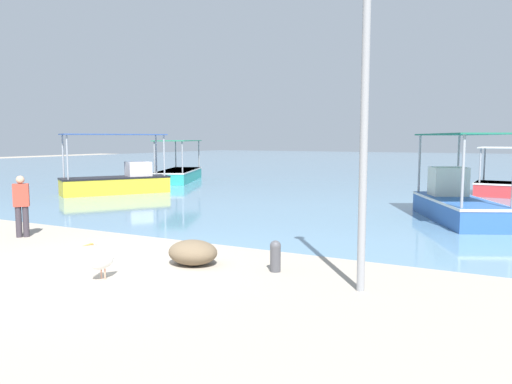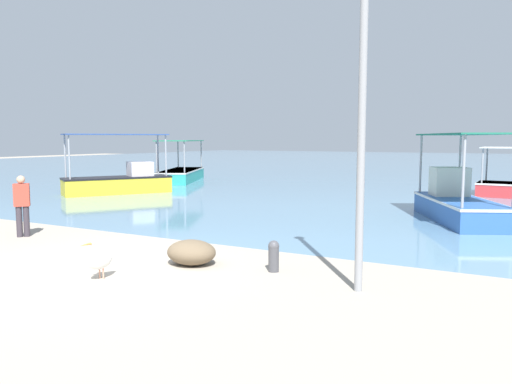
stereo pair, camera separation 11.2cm
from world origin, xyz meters
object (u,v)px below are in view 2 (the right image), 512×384
at_px(mooring_bollard, 274,255).
at_px(net_pile, 191,252).
at_px(pelican, 100,260).
at_px(lamp_post, 362,91).
at_px(fishing_boat_near_left, 120,180).
at_px(fishing_boat_far_left, 458,201).
at_px(fishing_boat_far_right, 181,173).
at_px(fisherman_standing, 22,204).

distance_m(mooring_bollard, net_pile, 1.84).
distance_m(pelican, net_pile, 1.97).
xyz_separation_m(lamp_post, mooring_bollard, (-1.89, 0.45, -3.16)).
bearing_deg(net_pile, fishing_boat_near_left, 138.94).
distance_m(fishing_boat_near_left, lamp_post, 18.24).
bearing_deg(fishing_boat_far_left, fishing_boat_far_right, 154.65).
bearing_deg(fishing_boat_near_left, mooring_bollard, -36.02).
xyz_separation_m(fishing_boat_far_left, fishing_boat_near_left, (-15.67, 0.90, 0.01)).
height_order(pelican, fisherman_standing, fisherman_standing).
xyz_separation_m(pelican, fisherman_standing, (-4.97, 2.08, 0.53)).
xyz_separation_m(fishing_boat_far_right, pelican, (12.13, -18.93, -0.15)).
distance_m(lamp_post, net_pile, 4.92).
distance_m(fishing_boat_far_left, mooring_bollard, 9.01).
height_order(pelican, mooring_bollard, pelican).
distance_m(fishing_boat_far_right, mooring_bollard, 22.47).
relative_size(fishing_boat_far_left, fishing_boat_near_left, 0.99).
bearing_deg(fisherman_standing, pelican, -22.64).
xyz_separation_m(lamp_post, net_pile, (-3.70, 0.14, -3.24)).
xyz_separation_m(fisherman_standing, net_pile, (5.87, -0.33, -0.64)).
bearing_deg(mooring_bollard, lamp_post, -13.49).
bearing_deg(lamp_post, net_pile, 177.84).
relative_size(lamp_post, fisherman_standing, 3.71).
xyz_separation_m(fishing_boat_far_left, lamp_post, (-0.67, -9.09, 2.86)).
height_order(fishing_boat_far_right, mooring_bollard, fishing_boat_far_right).
bearing_deg(net_pile, pelican, -117.21).
xyz_separation_m(fishing_boat_far_right, mooring_bollard, (14.83, -16.87, -0.19)).
bearing_deg(fishing_boat_far_right, mooring_bollard, -48.68).
bearing_deg(pelican, fishing_boat_near_left, 131.91).
xyz_separation_m(fishing_boat_far_left, fisherman_standing, (-10.24, -8.62, 0.27)).
relative_size(mooring_bollard, fisherman_standing, 0.38).
bearing_deg(fishing_boat_near_left, fisherman_standing, -60.30).
bearing_deg(pelican, fishing_boat_far_left, 63.79).
bearing_deg(lamp_post, fishing_boat_far_left, 85.78).
bearing_deg(fisherman_standing, fishing_boat_far_right, 112.99).
xyz_separation_m(fishing_boat_far_right, fisherman_standing, (7.15, -16.86, 0.38)).
bearing_deg(fishing_boat_far_right, net_pile, -52.84).
bearing_deg(pelican, fisherman_standing, 157.36).
relative_size(fishing_boat_far_left, lamp_post, 0.81).
height_order(fishing_boat_far_left, net_pile, fishing_boat_far_left).
relative_size(pelican, fisherman_standing, 0.48).
distance_m(fishing_boat_far_right, pelican, 22.49).
distance_m(fishing_boat_far_left, fishing_boat_near_left, 15.69).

